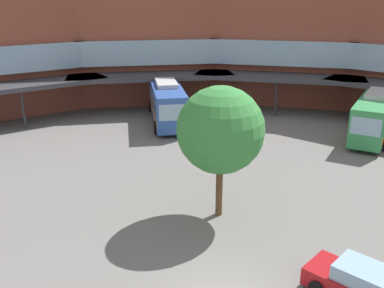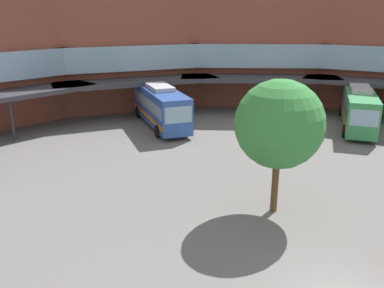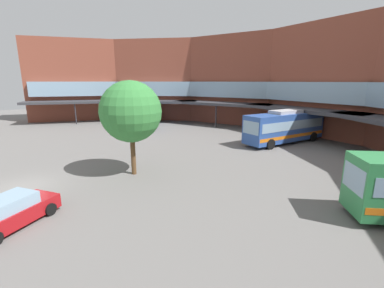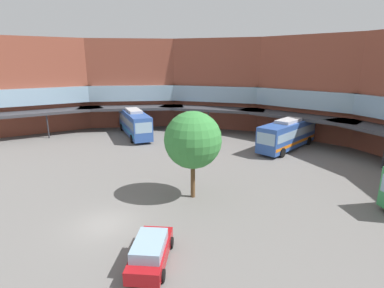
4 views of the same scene
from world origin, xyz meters
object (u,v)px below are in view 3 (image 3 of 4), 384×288
at_px(parked_car, 9,213).
at_px(bus_1, 285,127).
at_px(plaza_tree, 131,112).
at_px(bus_3, 147,113).

bearing_deg(parked_car, bus_1, -27.28).
height_order(parked_car, plaza_tree, plaza_tree).
relative_size(bus_3, parked_car, 2.57).
bearing_deg(bus_1, parked_car, 11.06).
distance_m(bus_3, parked_car, 30.33).
relative_size(bus_1, plaza_tree, 1.52).
relative_size(bus_1, parked_car, 2.33).
bearing_deg(plaza_tree, bus_1, 91.78).
height_order(bus_3, plaza_tree, plaza_tree).
height_order(bus_1, plaza_tree, plaza_tree).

